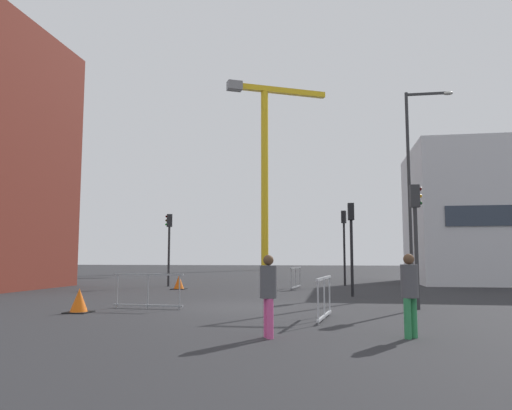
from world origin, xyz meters
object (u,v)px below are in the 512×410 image
construction_crane (266,151)px  traffic_light_island (416,225)px  pedestrian_waiting (410,289)px  traffic_light_median (169,238)px  streetlamp_tall (414,175)px  traffic_light_crosswalk (344,235)px  traffic_cone_orange (79,301)px  traffic_cone_striped (179,283)px  pedestrian_walking (268,290)px  traffic_light_far (351,233)px

construction_crane → traffic_light_island: (10.84, -44.18, -12.24)m
pedestrian_waiting → traffic_light_median: bearing=123.5°
traffic_light_island → traffic_light_median: bearing=138.4°
streetlamp_tall → traffic_light_island: (-0.99, -6.33, -2.58)m
traffic_light_crosswalk → pedestrian_waiting: size_ratio=2.53×
construction_crane → traffic_cone_orange: bearing=-88.7°
streetlamp_tall → pedestrian_waiting: 12.81m
traffic_cone_striped → traffic_light_island: bearing=-38.2°
pedestrian_walking → traffic_cone_striped: pedestrian_walking is taller
streetlamp_tall → traffic_light_island: size_ratio=2.32×
traffic_light_far → traffic_light_median: traffic_light_median is taller
traffic_light_median → traffic_cone_striped: traffic_light_median is taller
streetlamp_tall → traffic_light_median: bearing=162.8°
traffic_cone_striped → traffic_cone_orange: bearing=-87.9°
streetlamp_tall → pedestrian_waiting: size_ratio=5.38×
traffic_light_island → pedestrian_walking: bearing=-122.4°
pedestrian_waiting → traffic_cone_striped: bearing=123.9°
traffic_light_crosswalk → construction_crane: bearing=105.6°
traffic_light_crosswalk → pedestrian_walking: bearing=-95.7°
traffic_light_crosswalk → traffic_cone_striped: (-8.18, -4.41, -2.47)m
construction_crane → traffic_light_crosswalk: bearing=-74.4°
construction_crane → traffic_cone_striped: size_ratio=33.45×
traffic_light_far → traffic_cone_striped: 9.20m
construction_crane → pedestrian_walking: (7.04, -50.16, -13.88)m
traffic_light_crosswalk → pedestrian_walking: traffic_light_crosswalk is taller
traffic_light_island → traffic_cone_orange: 10.31m
traffic_light_median → traffic_light_island: (11.46, -10.18, -0.07)m
traffic_light_median → pedestrian_walking: (7.66, -16.17, -1.70)m
traffic_light_far → traffic_light_median: bearing=150.7°
traffic_light_far → pedestrian_waiting: bearing=-85.7°
traffic_light_crosswalk → traffic_light_island: (1.96, -12.38, -0.22)m
streetlamp_tall → traffic_light_crosswalk: streetlamp_tall is taller
pedestrian_walking → construction_crane: bearing=98.0°
traffic_light_far → traffic_light_island: bearing=-69.2°
construction_crane → traffic_light_crosswalk: 35.13m
construction_crane → traffic_light_crosswalk: size_ratio=5.56×
pedestrian_walking → traffic_cone_orange: size_ratio=2.37×
construction_crane → traffic_light_median: size_ratio=5.91×
traffic_cone_striped → traffic_light_median: bearing=120.8°
construction_crane → traffic_cone_orange: (1.07, -46.61, -14.50)m
construction_crane → traffic_cone_orange: 48.82m
pedestrian_waiting → traffic_cone_orange: size_ratio=2.40×
traffic_light_far → traffic_cone_orange: (-7.96, -7.20, -2.24)m
traffic_light_crosswalk → traffic_cone_orange: (-7.80, -14.81, -2.48)m
construction_crane → pedestrian_walking: bearing=-82.0°
traffic_light_median → traffic_cone_orange: traffic_light_median is taller
streetlamp_tall → traffic_cone_striped: streetlamp_tall is taller
construction_crane → traffic_cone_orange: construction_crane is taller
traffic_light_island → pedestrian_waiting: (-1.03, -5.60, -1.62)m
traffic_cone_orange → pedestrian_walking: bearing=-30.8°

